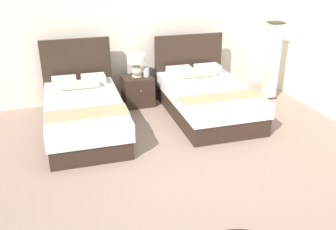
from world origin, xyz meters
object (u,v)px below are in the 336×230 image
Objects in this scene: floor_lamp_corner at (272,61)px; nightstand at (138,91)px; vase at (146,72)px; table_lamp at (137,63)px; bed_near_window at (84,112)px; bed_near_corner at (207,98)px.

nightstand is at bearing 170.38° from floor_lamp_corner.
table_lamp is at bearing 159.29° from vase.
bed_near_window reaches higher than vase.
bed_near_window is 2.06m from bed_near_corner.
floor_lamp_corner reaches higher than table_lamp.
floor_lamp_corner is at bearing 14.55° from bed_near_corner.
floor_lamp_corner reaches higher than bed_near_corner.
vase is at bearing 138.33° from bed_near_corner.
floor_lamp_corner reaches higher than nightstand.
bed_near_corner is 1.39m from table_lamp.
vase is (1.20, 0.75, 0.32)m from bed_near_window.
bed_near_corner is at bearing -38.30° from nightstand.
bed_near_window reaches higher than table_lamp.
vase is 2.34m from floor_lamp_corner.
bed_near_corner is 5.34× the size of table_lamp.
table_lamp reaches higher than nightstand.
bed_near_window is 1.53× the size of floor_lamp_corner.
bed_near_corner is at bearing -0.11° from bed_near_window.
floor_lamp_corner reaches higher than vase.
bed_near_corner is 1.48× the size of floor_lamp_corner.
floor_lamp_corner is (1.46, 0.38, 0.41)m from bed_near_corner.
table_lamp is at bearing 90.00° from nightstand.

